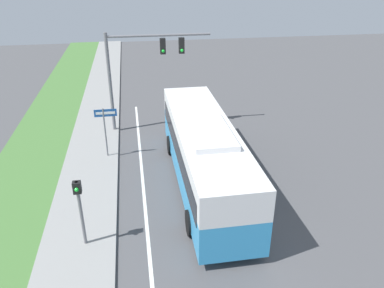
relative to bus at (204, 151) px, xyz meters
name	(u,v)px	position (x,y,z in m)	size (l,w,h in m)	color
ground_plane	(241,234)	(0.75, -3.80, -1.80)	(80.00, 80.00, 0.00)	#4C4C4F
sidewalk	(77,251)	(-5.45, -3.80, -1.74)	(2.80, 80.00, 0.12)	gray
lane_divider_near	(148,244)	(-2.85, -3.80, -1.80)	(0.14, 30.00, 0.01)	silver
bus	(204,151)	(0.00, 0.00, 0.00)	(2.66, 11.12, 3.31)	#3393D1
signal_gantry	(141,61)	(-2.41, 7.09, 2.51)	(6.11, 0.41, 6.02)	slate
pedestrian_signal	(80,203)	(-5.16, -3.47, 0.12)	(0.28, 0.34, 2.79)	slate
street_sign	(105,125)	(-4.54, 3.54, 0.13)	(1.15, 0.08, 2.83)	slate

